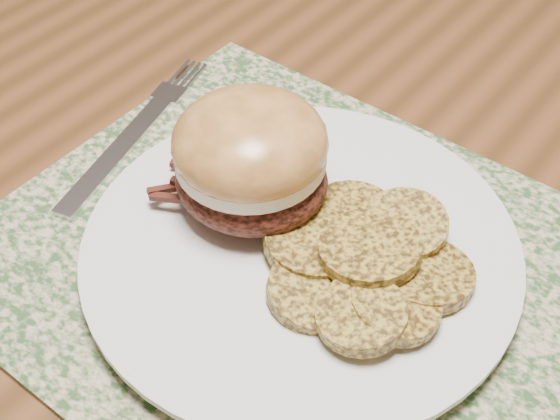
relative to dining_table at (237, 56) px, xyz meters
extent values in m
plane|color=#53301C|center=(0.00, 0.00, -0.67)|extent=(3.50, 3.50, 0.00)
cube|color=brown|center=(0.00, 0.00, 0.06)|extent=(1.50, 0.90, 0.04)
cube|color=#31532A|center=(0.29, -0.24, 0.08)|extent=(0.45, 0.33, 0.00)
cylinder|color=white|center=(0.26, -0.24, 0.09)|extent=(0.26, 0.26, 0.02)
ellipsoid|color=black|center=(0.21, -0.23, 0.12)|extent=(0.12, 0.11, 0.04)
cylinder|color=beige|center=(0.21, -0.23, 0.14)|extent=(0.11, 0.11, 0.01)
ellipsoid|color=#C68041|center=(0.21, -0.23, 0.15)|extent=(0.11, 0.11, 0.05)
cylinder|color=#B48F35|center=(0.27, -0.20, 0.10)|extent=(0.06, 0.06, 0.01)
cylinder|color=#B48F35|center=(0.31, -0.20, 0.11)|extent=(0.07, 0.07, 0.02)
cylinder|color=#B48F35|center=(0.33, -0.22, 0.10)|extent=(0.07, 0.07, 0.02)
cylinder|color=#B48F35|center=(0.27, -0.24, 0.11)|extent=(0.06, 0.06, 0.02)
cylinder|color=#B48F35|center=(0.30, -0.23, 0.12)|extent=(0.09, 0.09, 0.02)
cylinder|color=#B48F35|center=(0.34, -0.25, 0.11)|extent=(0.07, 0.07, 0.02)
cylinder|color=#B48F35|center=(0.29, -0.27, 0.10)|extent=(0.07, 0.07, 0.02)
cylinder|color=#B48F35|center=(0.32, -0.27, 0.11)|extent=(0.07, 0.07, 0.02)
cube|color=silver|center=(0.09, -0.24, 0.09)|extent=(0.05, 0.14, 0.00)
cube|color=silver|center=(0.07, -0.17, 0.09)|extent=(0.03, 0.03, 0.00)
camera|label=1|loc=(0.45, -0.51, 0.46)|focal=50.00mm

